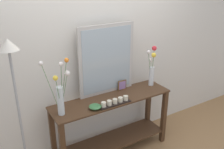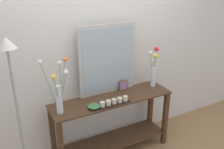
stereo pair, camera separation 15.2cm
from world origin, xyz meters
name	(u,v)px [view 2 (the right image)]	position (x,y,z in m)	size (l,w,h in m)	color
wall_back	(100,46)	(0.00, 0.32, 1.35)	(6.40, 0.08, 2.70)	silver
console_table	(112,121)	(0.00, 0.00, 0.47)	(1.50, 0.41, 0.79)	#472D1C
mirror_leaning	(108,60)	(0.03, 0.17, 1.22)	(0.73, 0.03, 0.86)	#B7B2AD
tall_vase_left	(59,91)	(-0.65, -0.04, 1.04)	(0.27, 0.20, 0.63)	silver
vase_right	(154,68)	(0.64, 0.06, 1.04)	(0.16, 0.11, 0.53)	silver
candle_tray	(114,102)	(-0.05, -0.14, 0.82)	(0.39, 0.09, 0.07)	black
picture_frame_small	(123,85)	(0.23, 0.13, 0.85)	(0.12, 0.01, 0.13)	brown
decorative_bowl	(94,106)	(-0.29, -0.12, 0.82)	(0.14, 0.14, 0.05)	#38703D
floor_lamp	(15,94)	(-1.08, -0.09, 1.14)	(0.24, 0.24, 1.68)	#9E9EA3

